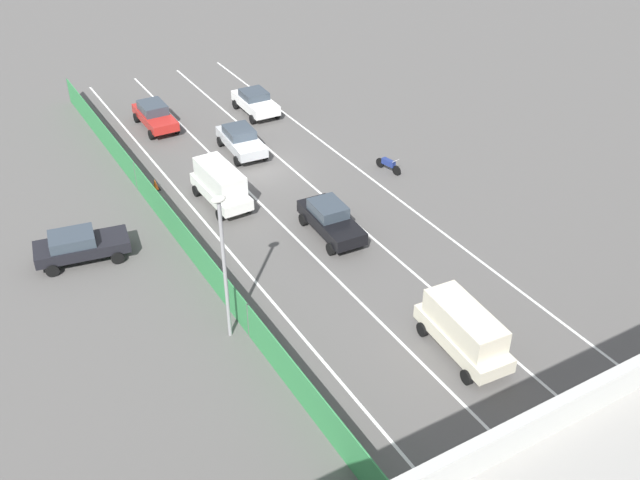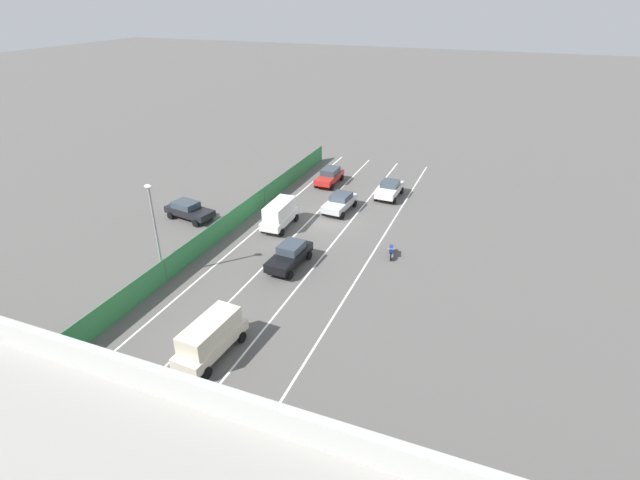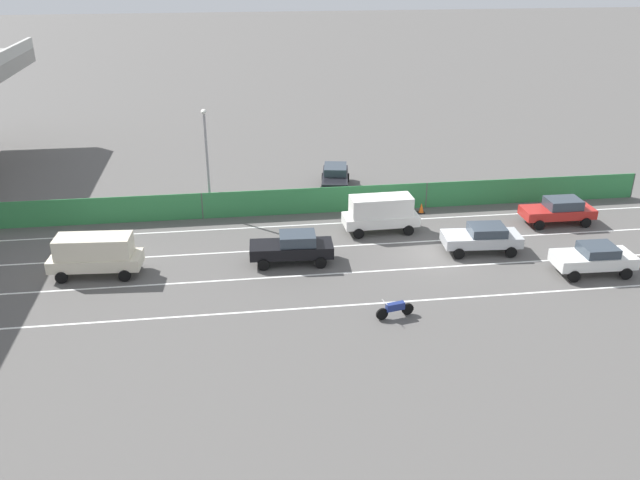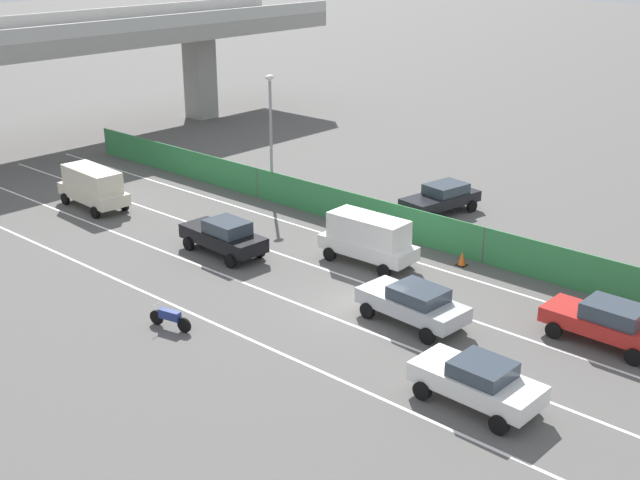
{
  "view_description": "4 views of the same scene",
  "coord_description": "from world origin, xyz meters",
  "px_view_note": "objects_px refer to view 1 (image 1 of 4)",
  "views": [
    {
      "loc": [
        16.85,
        36.36,
        21.27
      ],
      "look_at": [
        1.39,
        9.9,
        0.87
      ],
      "focal_mm": 41.49,
      "sensor_mm": 36.0,
      "label": 1
    },
    {
      "loc": [
        -13.6,
        36.67,
        18.21
      ],
      "look_at": [
        -1.81,
        7.04,
        1.76
      ],
      "focal_mm": 27.11,
      "sensor_mm": 36.0,
      "label": 2
    },
    {
      "loc": [
        -33.26,
        11.54,
        16.3
      ],
      "look_at": [
        -1.64,
        7.26,
        2.0
      ],
      "focal_mm": 37.19,
      "sensor_mm": 36.0,
      "label": 3
    },
    {
      "loc": [
        -23.99,
        -18.9,
        14.43
      ],
      "look_at": [
        2.49,
        4.74,
        0.97
      ],
      "focal_mm": 46.12,
      "sensor_mm": 36.0,
      "label": 4
    }
  ],
  "objects_px": {
    "car_sedan_black": "(330,219)",
    "motorcycle": "(388,164)",
    "parked_sedan_dark": "(79,245)",
    "traffic_cone": "(155,185)",
    "car_van_white": "(220,184)",
    "car_van_cream": "(464,329)",
    "car_sedan_silver": "(241,140)",
    "street_lamp": "(223,255)",
    "car_hatchback_white": "(255,101)",
    "car_sedan_red": "(155,115)"
  },
  "relations": [
    {
      "from": "car_sedan_red",
      "to": "car_van_white",
      "type": "xyz_separation_m",
      "value": [
        0.25,
        11.47,
        0.37
      ]
    },
    {
      "from": "car_van_white",
      "to": "street_lamp",
      "type": "height_order",
      "value": "street_lamp"
    },
    {
      "from": "car_sedan_red",
      "to": "motorcycle",
      "type": "xyz_separation_m",
      "value": [
        -9.98,
        13.02,
        -0.45
      ]
    },
    {
      "from": "car_van_white",
      "to": "traffic_cone",
      "type": "relative_size",
      "value": 6.75
    },
    {
      "from": "car_van_cream",
      "to": "motorcycle",
      "type": "distance_m",
      "value": 16.21
    },
    {
      "from": "motorcycle",
      "to": "traffic_cone",
      "type": "distance_m",
      "value": 13.82
    },
    {
      "from": "car_van_cream",
      "to": "car_hatchback_white",
      "type": "bearing_deg",
      "value": -97.24
    },
    {
      "from": "car_sedan_silver",
      "to": "traffic_cone",
      "type": "relative_size",
      "value": 6.62
    },
    {
      "from": "car_van_cream",
      "to": "car_sedan_silver",
      "type": "height_order",
      "value": "car_van_cream"
    },
    {
      "from": "car_sedan_silver",
      "to": "street_lamp",
      "type": "distance_m",
      "value": 17.82
    },
    {
      "from": "car_sedan_black",
      "to": "parked_sedan_dark",
      "type": "bearing_deg",
      "value": -19.63
    },
    {
      "from": "car_van_white",
      "to": "car_hatchback_white",
      "type": "bearing_deg",
      "value": -124.9
    },
    {
      "from": "car_van_white",
      "to": "car_van_cream",
      "type": "bearing_deg",
      "value": 102.8
    },
    {
      "from": "car_van_white",
      "to": "parked_sedan_dark",
      "type": "height_order",
      "value": "car_van_white"
    },
    {
      "from": "car_hatchback_white",
      "to": "car_sedan_red",
      "type": "bearing_deg",
      "value": -10.93
    },
    {
      "from": "car_van_white",
      "to": "motorcycle",
      "type": "xyz_separation_m",
      "value": [
        -10.24,
        1.55,
        -0.82
      ]
    },
    {
      "from": "motorcycle",
      "to": "traffic_cone",
      "type": "bearing_deg",
      "value": -20.86
    },
    {
      "from": "motorcycle",
      "to": "car_van_cream",
      "type": "bearing_deg",
      "value": 66.24
    },
    {
      "from": "car_hatchback_white",
      "to": "car_van_white",
      "type": "bearing_deg",
      "value": 55.1
    },
    {
      "from": "motorcycle",
      "to": "car_sedan_red",
      "type": "bearing_deg",
      "value": -52.52
    },
    {
      "from": "parked_sedan_dark",
      "to": "traffic_cone",
      "type": "xyz_separation_m",
      "value": [
        -5.61,
        -4.9,
        -0.57
      ]
    },
    {
      "from": "car_van_cream",
      "to": "car_van_white",
      "type": "xyz_separation_m",
      "value": [
        3.72,
        -16.36,
        0.02
      ]
    },
    {
      "from": "car_sedan_red",
      "to": "parked_sedan_dark",
      "type": "bearing_deg",
      "value": 56.71
    },
    {
      "from": "car_sedan_black",
      "to": "car_van_white",
      "type": "distance_m",
      "value": 6.83
    },
    {
      "from": "car_hatchback_white",
      "to": "street_lamp",
      "type": "bearing_deg",
      "value": 61.17
    },
    {
      "from": "car_van_cream",
      "to": "car_van_white",
      "type": "bearing_deg",
      "value": -77.2
    },
    {
      "from": "car_sedan_silver",
      "to": "car_sedan_red",
      "type": "relative_size",
      "value": 1.0
    },
    {
      "from": "car_van_cream",
      "to": "traffic_cone",
      "type": "bearing_deg",
      "value": -72.06
    },
    {
      "from": "car_sedan_silver",
      "to": "parked_sedan_dark",
      "type": "relative_size",
      "value": 0.95
    },
    {
      "from": "car_sedan_black",
      "to": "motorcycle",
      "type": "relative_size",
      "value": 2.43
    },
    {
      "from": "car_hatchback_white",
      "to": "car_van_white",
      "type": "distance_m",
      "value": 12.39
    },
    {
      "from": "car_sedan_silver",
      "to": "car_van_white",
      "type": "distance_m",
      "value": 6.35
    },
    {
      "from": "car_sedan_black",
      "to": "street_lamp",
      "type": "height_order",
      "value": "street_lamp"
    },
    {
      "from": "car_van_cream",
      "to": "parked_sedan_dark",
      "type": "bearing_deg",
      "value": -51.03
    },
    {
      "from": "motorcycle",
      "to": "parked_sedan_dark",
      "type": "distance_m",
      "value": 18.52
    },
    {
      "from": "car_sedan_red",
      "to": "motorcycle",
      "type": "height_order",
      "value": "car_sedan_red"
    },
    {
      "from": "car_sedan_silver",
      "to": "car_van_cream",
      "type": "bearing_deg",
      "value": 90.16
    },
    {
      "from": "car_hatchback_white",
      "to": "street_lamp",
      "type": "height_order",
      "value": "street_lamp"
    },
    {
      "from": "motorcycle",
      "to": "car_hatchback_white",
      "type": "bearing_deg",
      "value": -74.91
    },
    {
      "from": "traffic_cone",
      "to": "motorcycle",
      "type": "bearing_deg",
      "value": 159.14
    },
    {
      "from": "car_hatchback_white",
      "to": "street_lamp",
      "type": "xyz_separation_m",
      "value": [
        11.34,
        20.59,
        3.36
      ]
    },
    {
      "from": "car_sedan_silver",
      "to": "traffic_cone",
      "type": "height_order",
      "value": "car_sedan_silver"
    },
    {
      "from": "traffic_cone",
      "to": "street_lamp",
      "type": "bearing_deg",
      "value": 83.47
    },
    {
      "from": "motorcycle",
      "to": "street_lamp",
      "type": "height_order",
      "value": "street_lamp"
    },
    {
      "from": "car_sedan_silver",
      "to": "parked_sedan_dark",
      "type": "distance_m",
      "value": 13.69
    },
    {
      "from": "street_lamp",
      "to": "parked_sedan_dark",
      "type": "bearing_deg",
      "value": -65.68
    },
    {
      "from": "parked_sedan_dark",
      "to": "traffic_cone",
      "type": "height_order",
      "value": "parked_sedan_dark"
    },
    {
      "from": "street_lamp",
      "to": "traffic_cone",
      "type": "distance_m",
      "value": 14.45
    },
    {
      "from": "car_van_cream",
      "to": "parked_sedan_dark",
      "type": "relative_size",
      "value": 1.02
    },
    {
      "from": "parked_sedan_dark",
      "to": "street_lamp",
      "type": "distance_m",
      "value": 10.34
    }
  ]
}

